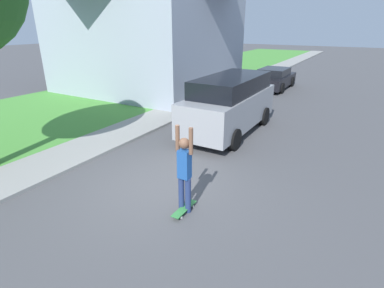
% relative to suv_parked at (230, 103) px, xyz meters
% --- Properties ---
extents(ground_plane, '(120.00, 120.00, 0.00)m').
position_rel_suv_parked_xyz_m(ground_plane, '(0.22, -4.84, -1.13)').
color(ground_plane, '#49494C').
extents(lawn, '(10.00, 80.00, 0.08)m').
position_rel_suv_parked_xyz_m(lawn, '(-7.78, 1.16, -1.09)').
color(lawn, '#478E38').
rests_on(lawn, ground_plane).
extents(sidewalk, '(1.80, 80.00, 0.10)m').
position_rel_suv_parked_xyz_m(sidewalk, '(-3.38, 1.16, -1.08)').
color(sidewalk, gray).
rests_on(sidewalk, ground_plane).
extents(house, '(10.02, 9.05, 8.34)m').
position_rel_suv_parked_xyz_m(house, '(-7.77, 5.03, 3.29)').
color(house, '#99A3B2').
rests_on(house, lawn).
extents(suv_parked, '(2.01, 5.04, 2.12)m').
position_rel_suv_parked_xyz_m(suv_parked, '(0.00, 0.00, 0.00)').
color(suv_parked, gray).
rests_on(suv_parked, ground_plane).
extents(car_down_street, '(1.93, 4.30, 1.30)m').
position_rel_suv_parked_xyz_m(car_down_street, '(-0.96, 9.24, -0.49)').
color(car_down_street, black).
rests_on(car_down_street, ground_plane).
extents(skateboarder, '(0.41, 0.23, 1.98)m').
position_rel_suv_parked_xyz_m(skateboarder, '(1.33, -5.41, -0.10)').
color(skateboarder, navy).
rests_on(skateboarder, ground_plane).
extents(skateboard, '(0.20, 0.79, 0.10)m').
position_rel_suv_parked_xyz_m(skateboard, '(1.35, -5.46, -1.04)').
color(skateboard, '#337F3D').
rests_on(skateboard, ground_plane).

